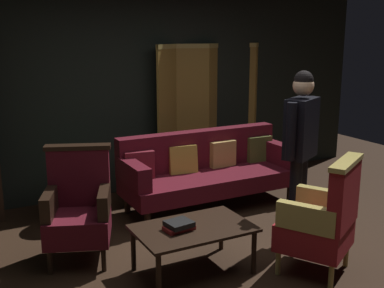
% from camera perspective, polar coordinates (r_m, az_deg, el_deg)
% --- Properties ---
extents(ground_plane, '(10.00, 10.00, 0.00)m').
position_cam_1_polar(ground_plane, '(4.52, 4.90, -13.89)').
color(ground_plane, black).
extents(back_wall, '(7.20, 0.10, 2.80)m').
position_cam_1_polar(back_wall, '(6.26, -7.16, 7.07)').
color(back_wall, black).
rests_on(back_wall, ground_plane).
extents(folding_screen, '(2.05, 0.53, 1.90)m').
position_cam_1_polar(folding_screen, '(6.82, 2.93, 4.13)').
color(folding_screen, olive).
rests_on(folding_screen, ground_plane).
extents(velvet_couch, '(2.12, 0.78, 0.88)m').
position_cam_1_polar(velvet_couch, '(5.79, 1.76, -2.87)').
color(velvet_couch, black).
rests_on(velvet_couch, ground_plane).
extents(coffee_table, '(1.00, 0.64, 0.42)m').
position_cam_1_polar(coffee_table, '(4.21, 0.15, -10.38)').
color(coffee_table, black).
rests_on(coffee_table, ground_plane).
extents(armchair_gilt_accent, '(0.79, 0.79, 1.04)m').
position_cam_1_polar(armchair_gilt_accent, '(4.30, 15.24, -8.64)').
color(armchair_gilt_accent, tan).
rests_on(armchair_gilt_accent, ground_plane).
extents(armchair_wing_left, '(0.75, 0.75, 1.04)m').
position_cam_1_polar(armchair_wing_left, '(4.54, -13.29, -7.35)').
color(armchair_wing_left, black).
rests_on(armchair_wing_left, ground_plane).
extents(standing_figure, '(0.53, 0.37, 1.70)m').
position_cam_1_polar(standing_figure, '(4.76, 12.73, 0.37)').
color(standing_figure, black).
rests_on(standing_figure, ground_plane).
extents(potted_plant, '(0.48, 0.48, 0.77)m').
position_cam_1_polar(potted_plant, '(5.44, -14.06, -4.50)').
color(potted_plant, brown).
rests_on(potted_plant, ground_plane).
extents(book_red_leather, '(0.26, 0.17, 0.03)m').
position_cam_1_polar(book_red_leather, '(4.12, -1.55, -9.92)').
color(book_red_leather, maroon).
rests_on(book_red_leather, coffee_table).
extents(book_black_cloth, '(0.23, 0.22, 0.04)m').
position_cam_1_polar(book_black_cloth, '(4.11, -1.55, -9.42)').
color(book_black_cloth, black).
rests_on(book_black_cloth, book_red_leather).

